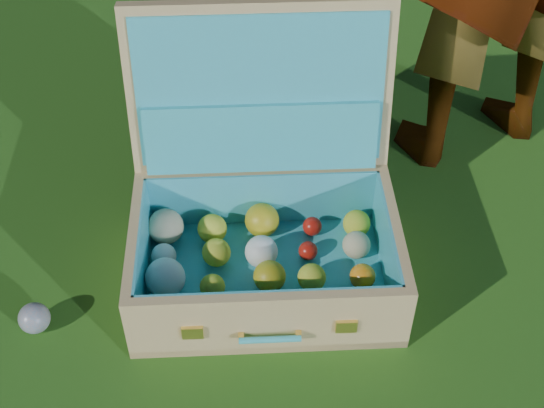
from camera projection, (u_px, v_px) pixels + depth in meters
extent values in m
plane|color=#215114|center=(271.00, 313.00, 1.89)|extent=(60.00, 60.00, 0.00)
sphere|color=teal|center=(34.00, 318.00, 1.83)|extent=(0.08, 0.08, 0.08)
cube|color=tan|center=(266.00, 279.00, 1.95)|extent=(0.74, 0.58, 0.02)
cube|color=tan|center=(269.00, 324.00, 1.74)|extent=(0.65, 0.18, 0.20)
cube|color=tan|center=(262.00, 199.00, 2.04)|extent=(0.65, 0.18, 0.20)
cube|color=tan|center=(138.00, 261.00, 1.88)|extent=(0.11, 0.39, 0.20)
cube|color=tan|center=(392.00, 252.00, 1.90)|extent=(0.11, 0.39, 0.20)
cube|color=teal|center=(266.00, 275.00, 1.94)|extent=(0.69, 0.52, 0.01)
cube|color=teal|center=(269.00, 315.00, 1.74)|extent=(0.60, 0.15, 0.17)
cube|color=teal|center=(262.00, 200.00, 2.02)|extent=(0.60, 0.15, 0.17)
cube|color=teal|center=(143.00, 258.00, 1.87)|extent=(0.10, 0.38, 0.17)
cube|color=teal|center=(386.00, 249.00, 1.89)|extent=(0.10, 0.38, 0.17)
cube|color=tan|center=(260.00, 88.00, 1.88)|extent=(0.67, 0.27, 0.44)
cube|color=teal|center=(260.00, 92.00, 1.86)|extent=(0.61, 0.22, 0.39)
cube|color=#38ADB7|center=(261.00, 138.00, 1.91)|extent=(0.59, 0.19, 0.19)
cube|color=#F2C659|center=(193.00, 333.00, 1.72)|extent=(0.05, 0.02, 0.04)
cube|color=#F2C659|center=(346.00, 327.00, 1.73)|extent=(0.05, 0.02, 0.04)
cylinder|color=#38ADB7|center=(270.00, 340.00, 1.73)|extent=(0.14, 0.05, 0.02)
cube|color=#F2C659|center=(241.00, 338.00, 1.73)|extent=(0.02, 0.02, 0.01)
cube|color=#F2C659|center=(299.00, 335.00, 1.74)|extent=(0.02, 0.02, 0.01)
sphere|color=orange|center=(168.00, 315.00, 1.81)|extent=(0.06, 0.06, 0.06)
sphere|color=#101852|center=(214.00, 310.00, 1.81)|extent=(0.07, 0.07, 0.07)
sphere|color=orange|center=(265.00, 309.00, 1.82)|extent=(0.06, 0.06, 0.06)
sphere|color=#101852|center=(320.00, 307.00, 1.82)|extent=(0.07, 0.07, 0.07)
sphere|color=gold|center=(375.00, 302.00, 1.83)|extent=(0.07, 0.07, 0.07)
sphere|color=silver|center=(165.00, 278.00, 1.86)|extent=(0.10, 0.10, 0.10)
sphere|color=gold|center=(212.00, 287.00, 1.87)|extent=(0.06, 0.06, 0.06)
sphere|color=#B09917|center=(270.00, 276.00, 1.88)|extent=(0.08, 0.08, 0.08)
sphere|color=gold|center=(312.00, 277.00, 1.88)|extent=(0.07, 0.07, 0.07)
sphere|color=orange|center=(363.00, 276.00, 1.89)|extent=(0.07, 0.07, 0.07)
sphere|color=silver|center=(164.00, 256.00, 1.94)|extent=(0.06, 0.06, 0.06)
sphere|color=gold|center=(216.00, 252.00, 1.94)|extent=(0.07, 0.07, 0.07)
sphere|color=silver|center=(261.00, 252.00, 1.94)|extent=(0.09, 0.09, 0.09)
sphere|color=red|center=(308.00, 251.00, 1.96)|extent=(0.05, 0.05, 0.05)
sphere|color=beige|center=(356.00, 245.00, 1.96)|extent=(0.07, 0.07, 0.07)
sphere|color=beige|center=(166.00, 226.00, 1.99)|extent=(0.10, 0.10, 0.10)
sphere|color=gold|center=(212.00, 229.00, 2.00)|extent=(0.08, 0.08, 0.08)
sphere|color=#B09917|center=(262.00, 220.00, 2.01)|extent=(0.09, 0.09, 0.09)
sphere|color=red|center=(312.00, 226.00, 2.02)|extent=(0.05, 0.05, 0.05)
sphere|color=gold|center=(357.00, 223.00, 2.02)|extent=(0.07, 0.07, 0.07)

